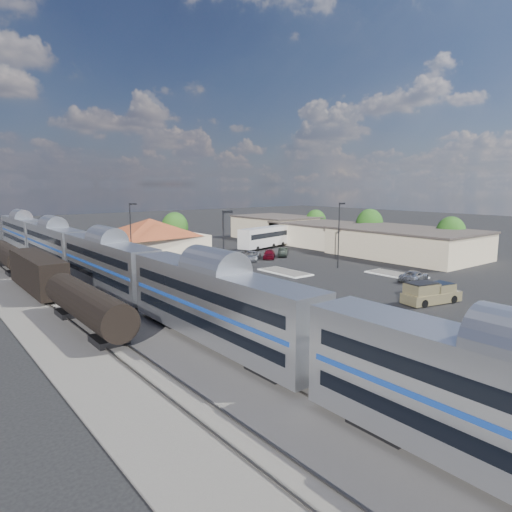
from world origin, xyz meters
TOP-DOWN VIEW (x-y plane):
  - ground at (0.00, 0.00)m, footprint 280.00×280.00m
  - railbed at (-21.00, 8.00)m, footprint 16.00×100.00m
  - platform at (-12.00, 6.00)m, footprint 5.50×92.00m
  - passenger_train at (-18.00, 5.80)m, footprint 3.00×104.00m
  - freight_cars at (-24.00, 10.12)m, footprint 2.80×46.00m
  - station_depot at (-4.56, 24.00)m, footprint 18.35×12.24m
  - buildings_east at (28.00, 14.28)m, footprint 14.40×51.40m
  - traffic_island_south at (4.00, 2.00)m, footprint 3.30×7.50m
  - traffic_island_north at (14.00, -8.00)m, footprint 3.30×7.50m
  - lamp_plat_s at (-10.90, -6.00)m, footprint 1.08×0.25m
  - lamp_plat_n at (-10.90, 16.00)m, footprint 1.08×0.25m
  - lamp_lot at (12.10, 0.00)m, footprint 1.08×0.25m
  - tree_east_a at (34.00, -4.00)m, footprint 4.56×4.56m
  - tree_east_b at (34.00, 12.00)m, footprint 4.94×4.94m
  - tree_east_c at (34.00, 26.00)m, footprint 4.41×4.41m
  - tree_depot at (3.00, 30.00)m, footprint 4.71×4.71m
  - pickup_truck at (4.94, -18.32)m, footprint 6.30×3.42m
  - suv at (12.61, -11.47)m, footprint 5.10×3.12m
  - coach_bus at (16.19, 21.31)m, footprint 12.18×5.54m
  - person_a at (-11.77, -13.38)m, footprint 0.57×0.73m
  - person_b at (-13.25, 5.88)m, footprint 0.92×1.05m
  - parked_car_a at (-3.04, 12.17)m, footprint 4.27×4.10m
  - parked_car_b at (0.16, 12.47)m, footprint 3.99×4.07m
  - parked_car_c at (3.36, 12.17)m, footprint 5.09×5.03m
  - parked_car_d at (6.56, 12.47)m, footprint 5.17×5.03m
  - parked_car_e at (9.76, 12.17)m, footprint 4.17×4.27m
  - parked_car_f at (12.96, 12.47)m, footprint 3.93×3.86m

SIDE VIEW (x-z plane):
  - ground at x=0.00m, z-range 0.00..0.00m
  - railbed at x=-21.00m, z-range 0.00..0.12m
  - platform at x=-12.00m, z-range 0.00..0.18m
  - traffic_island_south at x=4.00m, z-range 0.00..0.21m
  - traffic_island_north at x=14.00m, z-range 0.00..0.21m
  - suv at x=12.61m, z-range 0.00..1.32m
  - parked_car_f at x=12.96m, z-range 0.00..1.35m
  - parked_car_d at x=6.56m, z-range 0.00..1.37m
  - parked_car_b at x=0.16m, z-range 0.00..1.39m
  - parked_car_a at x=-3.04m, z-range 0.00..1.44m
  - parked_car_e at x=9.76m, z-range 0.00..1.45m
  - parked_car_c at x=3.36m, z-range 0.00..1.48m
  - pickup_truck at x=4.94m, z-range -0.05..2.01m
  - person_a at x=-11.77m, z-range 0.18..1.96m
  - person_b at x=-13.25m, z-range 0.18..2.02m
  - freight_cars at x=-24.00m, z-range -0.07..3.93m
  - coach_bus at x=16.19m, z-range 0.29..4.12m
  - buildings_east at x=28.00m, z-range -0.13..4.67m
  - passenger_train at x=-18.00m, z-range 0.09..5.64m
  - station_depot at x=-4.56m, z-range 0.03..6.23m
  - tree_east_c at x=34.00m, z-range 0.66..6.87m
  - tree_east_a at x=34.00m, z-range 0.68..7.10m
  - tree_depot at x=3.00m, z-range 0.71..7.34m
  - tree_east_b at x=34.00m, z-range 0.74..7.70m
  - lamp_plat_s at x=-10.90m, z-range 0.84..9.84m
  - lamp_plat_n at x=-10.90m, z-range 0.84..9.84m
  - lamp_lot at x=12.10m, z-range 0.84..9.84m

